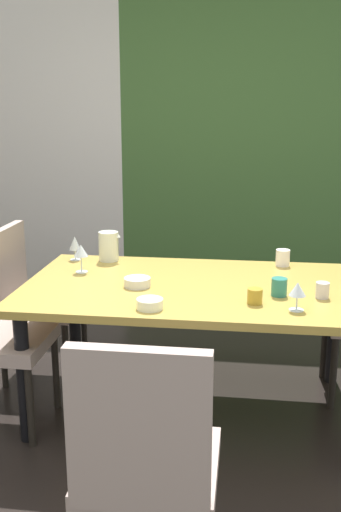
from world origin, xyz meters
TOP-DOWN VIEW (x-y plane):
  - ground_plane at (0.00, 0.00)m, footprint 5.26×5.20m
  - back_panel_interior at (-1.62, 2.55)m, footprint 2.03×0.10m
  - garden_window_panel at (1.01, 2.55)m, footprint 3.24×0.10m
  - dining_table at (0.23, 0.43)m, footprint 1.79×1.04m
  - chair_head_near at (0.19, -0.87)m, footprint 0.44×0.44m
  - chair_left_far at (-0.79, 0.71)m, footprint 0.44×0.44m
  - wine_glass_east at (0.72, 0.10)m, footprint 0.08×0.08m
  - wine_glass_rear at (-0.43, 0.57)m, footprint 0.08×0.08m
  - wine_glass_north at (-0.54, 0.83)m, footprint 0.07×0.07m
  - serving_bowl_left at (-0.07, 0.36)m, footprint 0.14×0.14m
  - serving_bowl_near_window at (0.05, 0.04)m, footprint 0.12×0.12m
  - cup_corner at (0.70, 0.86)m, footprint 0.08×0.08m
  - cup_right at (0.86, 0.30)m, footprint 0.06×0.06m
  - cup_west at (0.65, 0.30)m, footprint 0.08×0.08m
  - cup_front at (0.53, 0.17)m, footprint 0.07×0.07m
  - pitcher_south at (-0.33, 0.84)m, footprint 0.13×0.12m

SIDE VIEW (x-z plane):
  - ground_plane at x=0.00m, z-range -0.02..0.00m
  - chair_left_far at x=-0.79m, z-range 0.06..0.99m
  - chair_head_near at x=0.19m, z-range 0.06..1.02m
  - dining_table at x=0.23m, z-range 0.28..0.99m
  - serving_bowl_left at x=-0.07m, z-range 0.71..0.76m
  - serving_bowl_near_window at x=0.05m, z-range 0.71..0.76m
  - cup_front at x=0.53m, z-range 0.71..0.78m
  - cup_right at x=0.86m, z-range 0.71..0.79m
  - cup_west at x=0.65m, z-range 0.71..0.80m
  - cup_corner at x=0.70m, z-range 0.71..0.81m
  - pitcher_south at x=-0.33m, z-range 0.71..0.89m
  - wine_glass_east at x=0.72m, z-range 0.74..0.87m
  - wine_glass_north at x=-0.54m, z-range 0.74..0.89m
  - wine_glass_rear at x=-0.43m, z-range 0.75..0.91m
  - back_panel_interior at x=-1.62m, z-range 0.00..2.59m
  - garden_window_panel at x=1.01m, z-range 0.00..2.59m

